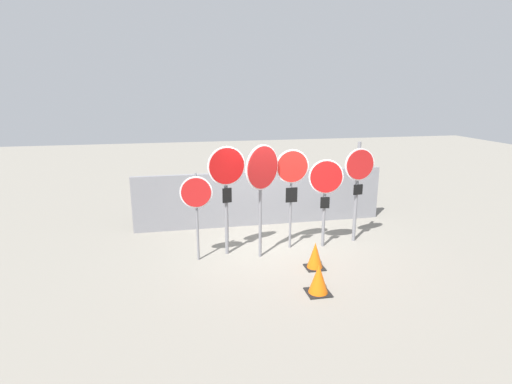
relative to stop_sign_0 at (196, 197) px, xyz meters
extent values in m
plane|color=gray|center=(1.84, 0.30, -1.41)|extent=(40.00, 40.00, 0.00)
cube|color=slate|center=(1.84, 2.07, -0.68)|extent=(6.75, 0.12, 1.47)
cylinder|color=slate|center=(0.00, 0.05, -0.45)|extent=(0.05, 0.05, 1.92)
cylinder|color=white|center=(0.00, 0.00, 0.11)|extent=(0.68, 0.07, 0.68)
cylinder|color=red|center=(0.00, -0.02, 0.11)|extent=(0.62, 0.06, 0.62)
cylinder|color=slate|center=(0.66, 0.26, -0.29)|extent=(0.08, 0.08, 2.25)
cylinder|color=white|center=(0.67, 0.20, 0.60)|extent=(0.83, 0.19, 0.84)
cylinder|color=#AD0F0F|center=(0.67, 0.18, 0.60)|extent=(0.77, 0.18, 0.78)
cube|color=black|center=(0.67, 0.20, -0.05)|extent=(0.21, 0.07, 0.32)
cylinder|color=slate|center=(1.35, -0.04, -0.30)|extent=(0.07, 0.07, 2.22)
cylinder|color=white|center=(1.38, -0.09, 0.60)|extent=(0.80, 0.55, 0.95)
cylinder|color=red|center=(1.39, -0.11, 0.60)|extent=(0.75, 0.52, 0.89)
cylinder|color=slate|center=(2.14, 0.31, -0.31)|extent=(0.05, 0.05, 2.20)
cylinder|color=white|center=(2.14, 0.26, 0.52)|extent=(0.76, 0.03, 0.76)
cylinder|color=red|center=(2.14, 0.24, 0.52)|extent=(0.70, 0.03, 0.70)
cube|color=black|center=(2.14, 0.26, -0.13)|extent=(0.27, 0.03, 0.34)
cylinder|color=slate|center=(2.92, 0.24, -0.44)|extent=(0.07, 0.07, 1.94)
cylinder|color=white|center=(2.91, 0.18, 0.27)|extent=(0.78, 0.15, 0.78)
cylinder|color=red|center=(2.91, 0.16, 0.27)|extent=(0.72, 0.14, 0.72)
cube|color=black|center=(2.91, 0.18, -0.33)|extent=(0.21, 0.06, 0.26)
cylinder|color=slate|center=(3.79, 0.43, -0.20)|extent=(0.08, 0.08, 2.42)
cylinder|color=white|center=(3.80, 0.36, 0.49)|extent=(0.76, 0.10, 0.76)
cylinder|color=red|center=(3.80, 0.35, 0.49)|extent=(0.70, 0.10, 0.70)
cube|color=black|center=(3.80, 0.36, -0.11)|extent=(0.23, 0.05, 0.25)
cube|color=black|center=(2.04, -1.87, -1.40)|extent=(0.43, 0.43, 0.02)
cone|color=#E05B0C|center=(2.04, -1.87, -1.12)|extent=(0.36, 0.36, 0.54)
cube|color=black|center=(2.33, -0.86, -1.40)|extent=(0.39, 0.39, 0.02)
cone|color=#E05B0C|center=(2.33, -0.86, -1.12)|extent=(0.32, 0.32, 0.54)
camera|label=1|loc=(-0.38, -8.08, 2.17)|focal=28.00mm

